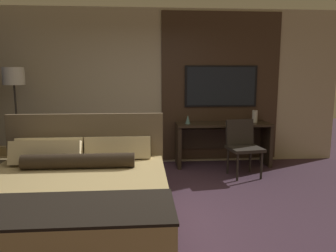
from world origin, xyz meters
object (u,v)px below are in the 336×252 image
Objects in this scene: bed at (72,201)px; desk at (223,137)px; vase_tall at (255,116)px; floor_lamp at (14,85)px; vase_short at (188,119)px; armchair_by_window at (0,171)px; tv at (221,86)px; desk_chair at (242,142)px.

desk is at bearing 47.95° from bed.
desk is 7.71× the size of vase_tall.
vase_short is (2.86, 0.16, -0.62)m from floor_lamp.
floor_lamp reaches higher than armchair_by_window.
floor_lamp is 4.15m from vase_tall.
tv is (-0.00, 0.22, 0.90)m from desk.
vase_tall reaches higher than vase_short.
tv is at bearing 50.43° from bed.
floor_lamp is at bearing -172.85° from tv.
tv is (2.18, 2.64, 1.08)m from bed.
armchair_by_window is at bearing -164.50° from desk.
desk is at bearing 5.11° from vase_short.
tv is 0.82m from vase_tall.
bed is 1.26× the size of desk.
vase_tall is at bearing 49.35° from desk_chair.
floor_lamp is at bearing -176.44° from desk.
floor_lamp is at bearing 8.67° from armchair_by_window.
bed is 2.81m from floor_lamp.
desk is 3.65m from armchair_by_window.
floor_lamp is at bearing 121.03° from bed.
bed is 2.98m from desk_chair.
vase_short is (2.87, 0.92, 0.59)m from armchair_by_window.
vase_tall reaches higher than desk_chair.
desk_chair is (2.36, 1.80, 0.20)m from bed.
floor_lamp is at bearing -176.78° from vase_short.
vase_short is at bearing -174.89° from desk.
armchair_by_window is (-3.51, -0.97, -0.26)m from desk.
desk is 3.64m from floor_lamp.
desk_chair is at bearing -34.39° from vase_short.
armchair_by_window is 5.70× the size of vase_short.
tv is at bearing 162.35° from vase_tall.
vase_short is (-1.24, -0.09, -0.03)m from vase_tall.
desk_chair is (0.18, -0.84, -0.87)m from tv.
vase_tall is (0.59, 0.03, 0.36)m from desk.
floor_lamp is at bearing 165.83° from desk_chair.
armchair_by_window is 4.11× the size of vase_tall.
bed reaches higher than desk_chair.
vase_short is (-0.65, -0.28, -0.57)m from tv.
bed is at bearing -132.05° from desk.
tv is 3.54m from floor_lamp.
floor_lamp is (-3.51, -0.22, 0.95)m from desk.
vase_short is (1.54, 2.36, 0.51)m from bed.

